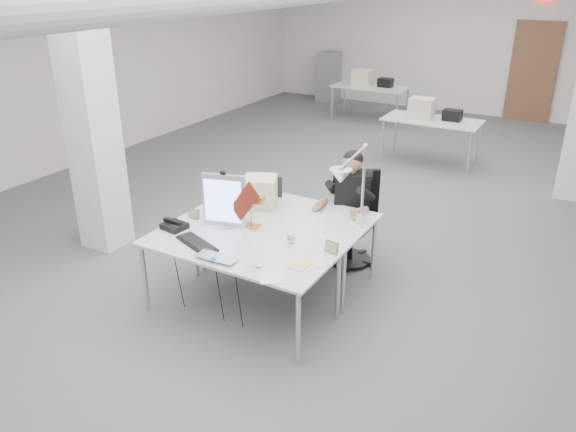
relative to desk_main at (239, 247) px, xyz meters
name	(u,v)px	position (x,y,z in m)	size (l,w,h in m)	color
room_shell	(360,93)	(0.04, 2.63, 0.95)	(10.04, 14.04, 3.24)	#515153
desk_main	(239,247)	(0.00, 0.00, 0.00)	(1.80, 0.90, 0.03)	silver
desk_second	(287,213)	(0.00, 0.90, 0.00)	(1.80, 0.90, 0.03)	silver
bg_desk_a	(432,120)	(0.20, 5.50, 0.00)	(1.60, 0.80, 0.03)	silver
bg_desk_b	(370,87)	(-1.80, 7.70, 0.00)	(1.60, 0.80, 0.03)	silver
filing_cabinet	(328,76)	(-3.50, 9.15, -0.14)	(0.45, 0.55, 1.20)	gray
office_chair	(352,216)	(0.48, 1.52, -0.17)	(0.56, 0.56, 1.15)	black
seated_person	(351,190)	(0.48, 1.47, 0.16)	(0.49, 0.61, 0.91)	black
monitor	(224,200)	(-0.36, 0.30, 0.28)	(0.43, 0.04, 0.54)	silver
pennant	(245,202)	(-0.10, 0.27, 0.33)	(0.43, 0.01, 0.18)	#65170D
keyboard	(197,244)	(-0.34, -0.18, 0.02)	(0.49, 0.16, 0.02)	black
laptop	(213,261)	(-0.01, -0.38, 0.03)	(0.38, 0.24, 0.03)	#B6B6BB
mouse	(258,265)	(0.38, -0.25, 0.03)	(0.09, 0.06, 0.04)	#B7B7BC
bankers_lamp	(251,211)	(-0.12, 0.41, 0.18)	(0.30, 0.12, 0.34)	gold
desk_phone	(175,226)	(-0.75, -0.01, 0.04)	(0.22, 0.20, 0.05)	black
picture_frame_left	(194,214)	(-0.74, 0.28, 0.06)	(0.13, 0.01, 0.10)	#AA8149
picture_frame_right	(332,247)	(0.80, 0.30, 0.07)	(0.14, 0.01, 0.11)	olive
desk_clock	(291,238)	(0.39, 0.28, 0.06)	(0.09, 0.09, 0.03)	silver
paper_stack_a	(272,275)	(0.55, -0.32, 0.02)	(0.20, 0.28, 0.01)	white
paper_stack_b	(300,264)	(0.66, -0.03, 0.02)	(0.17, 0.23, 0.01)	#EFD78F
paper_stack_c	(318,261)	(0.77, 0.08, 0.02)	(0.20, 0.14, 0.01)	silver
beige_monitor	(260,192)	(-0.33, 0.90, 0.17)	(0.34, 0.32, 0.32)	beige
architect_lamp	(353,191)	(0.79, 0.77, 0.44)	(0.23, 0.67, 0.86)	silver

